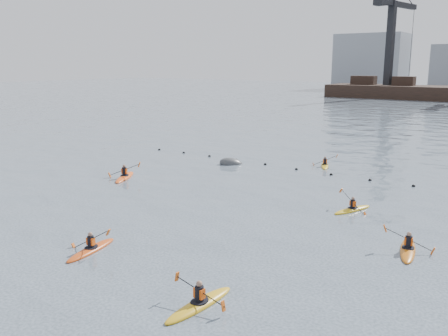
% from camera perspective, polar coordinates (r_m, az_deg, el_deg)
% --- Properties ---
extents(ground, '(400.00, 400.00, 0.00)m').
position_cam_1_polar(ground, '(20.14, -16.75, -12.32)').
color(ground, '#35424D').
rests_on(ground, ground).
extents(float_line, '(33.24, 0.73, 0.24)m').
position_cam_1_polar(float_line, '(37.67, 10.82, -0.42)').
color(float_line, black).
rests_on(float_line, ground).
extents(kayaker_0, '(2.20, 3.22, 1.31)m').
position_cam_1_polar(kayaker_0, '(22.47, -15.69, -9.34)').
color(kayaker_0, '#C44412').
rests_on(kayaker_0, ground).
extents(kayaker_1, '(2.26, 3.38, 1.10)m').
position_cam_1_polar(kayaker_1, '(17.16, -2.97, -15.94)').
color(kayaker_1, gold).
rests_on(kayaker_1, ground).
extents(kayaker_2, '(2.38, 3.49, 1.36)m').
position_cam_1_polar(kayaker_2, '(35.78, -11.87, -1.01)').
color(kayaker_2, '#F25516').
rests_on(kayaker_2, ground).
extents(kayaker_3, '(1.98, 2.93, 1.27)m').
position_cam_1_polar(kayaker_3, '(28.31, 15.20, -4.79)').
color(kayaker_3, gold).
rests_on(kayaker_3, ground).
extents(kayaker_4, '(2.21, 3.30, 1.23)m').
position_cam_1_polar(kayaker_4, '(23.15, 21.25, -9.08)').
color(kayaker_4, '#BE6111').
rests_on(kayaker_4, ground).
extents(kayaker_5, '(1.89, 2.88, 1.14)m').
position_cam_1_polar(kayaker_5, '(39.92, 12.04, 0.34)').
color(kayaker_5, gold).
rests_on(kayaker_5, ground).
extents(mooring_buoy, '(2.40, 2.47, 1.44)m').
position_cam_1_polar(mooring_buoy, '(39.94, 0.88, 0.49)').
color(mooring_buoy, '#3E4143').
rests_on(mooring_buoy, ground).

